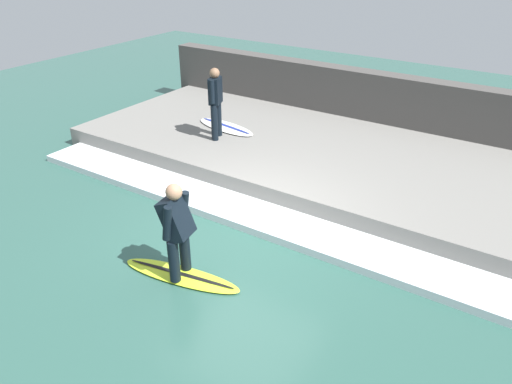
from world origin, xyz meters
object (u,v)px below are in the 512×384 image
surfer_riding (177,226)px  surfboard_riding (181,275)px  surfer_waiting_near (216,100)px  surfboard_waiting_near (226,127)px

surfer_riding → surfboard_riding: bearing=-3.6°
surfboard_riding → surfer_waiting_near: (3.98, 2.33, 1.32)m
surfer_waiting_near → surfboard_waiting_near: size_ratio=0.90×
surfboard_riding → surfboard_waiting_near: surfboard_waiting_near is taller
surfer_riding → surfboard_waiting_near: size_ratio=0.86×
surfer_riding → surfboard_waiting_near: bearing=28.8°
surfer_waiting_near → surfboard_waiting_near: 1.08m
surfboard_riding → surfer_riding: bearing=176.4°
surfboard_riding → surfer_riding: surfer_riding is taller
surfboard_riding → surfer_riding: 0.88m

